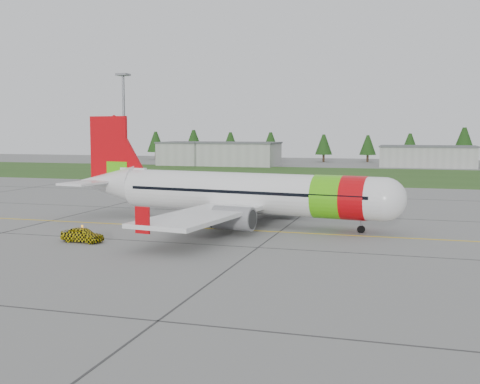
% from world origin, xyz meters
% --- Properties ---
extents(ground, '(320.00, 320.00, 0.00)m').
position_xyz_m(ground, '(0.00, 0.00, 0.00)').
color(ground, gray).
rests_on(ground, ground).
extents(aircraft, '(36.93, 34.35, 11.22)m').
position_xyz_m(aircraft, '(5.10, 11.45, 3.24)').
color(aircraft, white).
rests_on(aircraft, ground).
extents(follow_me_car, '(1.40, 1.62, 3.82)m').
position_xyz_m(follow_me_car, '(-5.21, -1.93, 1.91)').
color(follow_me_car, yellow).
rests_on(follow_me_car, ground).
extents(service_van, '(1.84, 1.80, 4.03)m').
position_xyz_m(service_van, '(-21.14, 51.97, 2.02)').
color(service_van, silver).
rests_on(service_van, ground).
extents(grass_strip, '(320.00, 50.00, 0.03)m').
position_xyz_m(grass_strip, '(0.00, 82.00, 0.01)').
color(grass_strip, '#30561E').
rests_on(grass_strip, ground).
extents(taxi_guideline, '(120.00, 0.25, 0.02)m').
position_xyz_m(taxi_guideline, '(0.00, 8.00, 0.01)').
color(taxi_guideline, gold).
rests_on(taxi_guideline, ground).
extents(hangar_west, '(32.00, 14.00, 6.00)m').
position_xyz_m(hangar_west, '(-30.00, 110.00, 3.00)').
color(hangar_west, '#A8A8A3').
rests_on(hangar_west, ground).
extents(hangar_east, '(24.00, 12.00, 5.20)m').
position_xyz_m(hangar_east, '(25.00, 118.00, 2.60)').
color(hangar_east, '#A8A8A3').
rests_on(hangar_east, ground).
extents(floodlight_mast, '(0.50, 0.50, 20.00)m').
position_xyz_m(floodlight_mast, '(-32.00, 58.00, 10.00)').
color(floodlight_mast, slate).
rests_on(floodlight_mast, ground).
extents(treeline, '(160.00, 8.00, 10.00)m').
position_xyz_m(treeline, '(0.00, 138.00, 5.00)').
color(treeline, '#1C3F14').
rests_on(treeline, ground).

